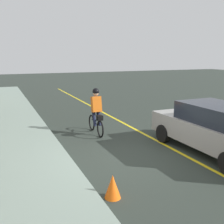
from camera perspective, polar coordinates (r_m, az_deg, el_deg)
The scene contains 6 objects.
ground_plane at distance 8.37m, azimuth 4.39°, elevation -9.65°, with size 80.00×80.00×0.00m, color #2B332D.
lane_line_centre at distance 9.18m, azimuth 13.38°, elevation -7.96°, with size 36.00×0.12×0.01m, color yellow.
sidewalk at distance 7.52m, azimuth -19.86°, elevation -12.34°, with size 40.00×3.20×0.15m, color gray.
cyclist_lead at distance 10.56m, azimuth -3.32°, elevation 0.09°, with size 1.71×0.37×1.83m.
patrol_sedan at distance 9.15m, azimuth 20.77°, elevation -3.10°, with size 4.42×1.97×1.58m.
traffic_cone_near at distance 6.13m, azimuth 0.13°, elevation -15.33°, with size 0.36×0.36×0.53m, color #FC6112.
Camera 1 is at (-6.89, 3.63, 3.07)m, focal length 43.66 mm.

